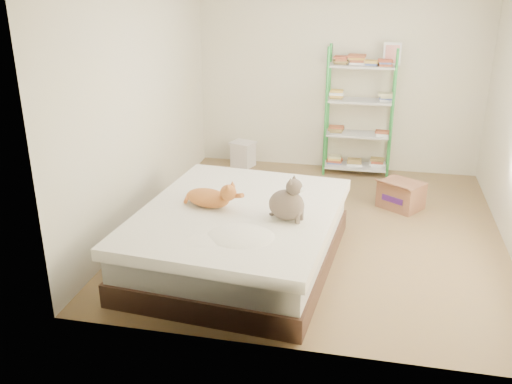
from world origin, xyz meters
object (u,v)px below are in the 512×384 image
(bed, at_px, (239,237))
(grey_cat, at_px, (287,198))
(white_bin, at_px, (243,154))
(shelf_unit, at_px, (360,112))
(orange_cat, at_px, (208,196))
(cardboard_box, at_px, (401,195))

(bed, height_order, grey_cat, grey_cat)
(bed, relative_size, white_bin, 6.08)
(grey_cat, height_order, shelf_unit, shelf_unit)
(orange_cat, xyz_separation_m, shelf_unit, (1.26, 2.77, 0.20))
(orange_cat, bearing_deg, white_bin, 111.56)
(orange_cat, bearing_deg, bed, 10.93)
(bed, distance_m, grey_cat, 0.67)
(bed, xyz_separation_m, cardboard_box, (1.53, 1.69, -0.12))
(cardboard_box, bearing_deg, bed, -98.35)
(grey_cat, bearing_deg, shelf_unit, 3.55)
(cardboard_box, bearing_deg, orange_cat, -103.80)
(bed, xyz_separation_m, grey_cat, (0.46, -0.11, 0.47))
(bed, bearing_deg, white_bin, 107.51)
(shelf_unit, height_order, white_bin, shelf_unit)
(white_bin, bearing_deg, bed, -77.59)
(shelf_unit, relative_size, cardboard_box, 2.86)
(shelf_unit, xyz_separation_m, cardboard_box, (0.57, -1.10, -0.69))
(grey_cat, xyz_separation_m, shelf_unit, (0.50, 2.90, 0.10))
(white_bin, bearing_deg, grey_cat, -69.59)
(orange_cat, distance_m, grey_cat, 0.78)
(cardboard_box, relative_size, white_bin, 1.60)
(white_bin, bearing_deg, orange_cat, -83.55)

